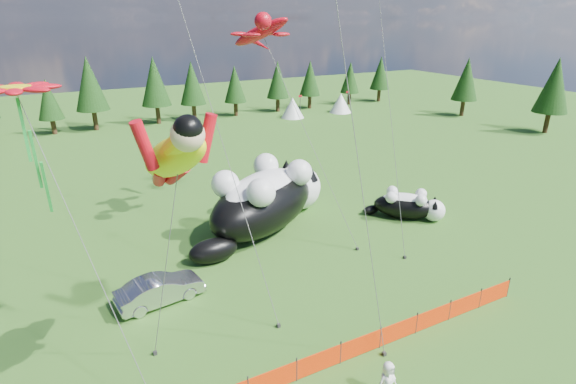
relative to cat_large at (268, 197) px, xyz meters
The scene contains 12 objects.
ground 10.79m from the cat_large, 111.69° to the right, with size 160.00×160.00×0.00m, color #173A0A.
safety_fence 13.51m from the cat_large, 106.95° to the right, with size 22.06×0.06×1.10m.
tree_line 35.43m from the cat_large, 96.35° to the left, with size 90.00×4.00×8.00m, color black, non-canonical shape.
festival_tents 31.00m from the cat_large, 76.78° to the left, with size 50.00×3.20×2.80m, color white, non-canonical shape.
cat_large is the anchor object (origin of this frame).
cat_small 9.80m from the cat_large, 19.17° to the right, with size 4.56×4.37×2.03m.
car 9.90m from the cat_large, 147.87° to the right, with size 1.47×4.20×1.38m, color silver.
spectator_e 15.39m from the cat_large, 99.24° to the right, with size 0.81×0.52×1.65m, color white.
superhero_kite 14.38m from the cat_large, 129.23° to the right, with size 4.98×5.21×10.67m.
gecko_kite 10.39m from the cat_large, 71.51° to the left, with size 5.63×11.59×14.63m.
flower_kite 17.49m from the cat_large, 144.61° to the right, with size 4.16×5.59×11.81m.
diamond_kite_a 13.30m from the cat_large, 148.67° to the right, with size 2.27×6.99×15.87m.
Camera 1 is at (-7.56, -14.74, 13.02)m, focal length 28.00 mm.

